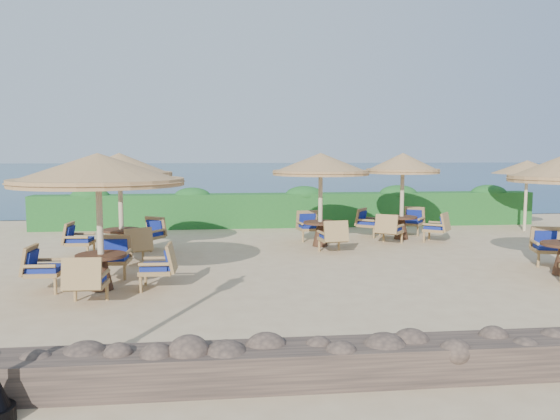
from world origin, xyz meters
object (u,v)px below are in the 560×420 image
Objects in this scene: cafe_set_0 at (99,191)px; cafe_set_3 at (321,176)px; cafe_set_2 at (120,183)px; extra_parasol at (527,167)px; cafe_set_4 at (402,186)px.

cafe_set_3 is (5.14, 4.45, 0.07)m from cafe_set_0.
cafe_set_0 is 3.51m from cafe_set_2.
extra_parasol is 0.73× the size of cafe_set_0.
extra_parasol is 13.25m from cafe_set_2.
cafe_set_3 is (5.35, 0.95, 0.12)m from cafe_set_2.
cafe_set_3 is 1.08× the size of cafe_set_4.
cafe_set_0 and cafe_set_4 have the same top height.
cafe_set_2 is 8.32m from cafe_set_4.
cafe_set_3 is at bearing -159.84° from cafe_set_4.
cafe_set_2 is 1.04× the size of cafe_set_4.
cafe_set_0 is (-12.64, -6.71, -0.24)m from extra_parasol.
cafe_set_4 is at bearing 34.73° from cafe_set_0.
cafe_set_3 is at bearing 10.02° from cafe_set_2.
cafe_set_0 is at bearing -86.47° from cafe_set_2.
extra_parasol is 4.96m from cafe_set_4.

